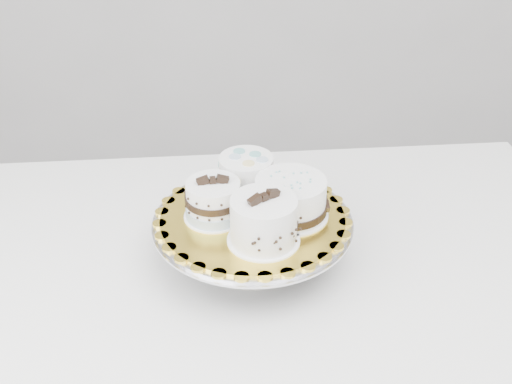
{
  "coord_description": "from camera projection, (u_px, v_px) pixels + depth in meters",
  "views": [
    {
      "loc": [
        -0.23,
        -0.71,
        1.48
      ],
      "look_at": [
        -0.12,
        0.2,
        0.89
      ],
      "focal_mm": 45.0,
      "sensor_mm": 36.0,
      "label": 1
    }
  ],
  "objects": [
    {
      "name": "cake_dots",
      "position": [
        246.0,
        175.0,
        1.15
      ],
      "size": [
        0.12,
        0.12,
        0.07
      ],
      "rotation": [
        0.0,
        0.0,
        0.04
      ],
      "color": "white",
      "rests_on": "cake_board"
    },
    {
      "name": "cake_board",
      "position": [
        253.0,
        217.0,
        1.1
      ],
      "size": [
        0.37,
        0.37,
        0.0
      ],
      "primitive_type": "cylinder",
      "rotation": [
        0.0,
        0.0,
        0.18
      ],
      "color": "yellow",
      "rests_on": "cake_stand"
    },
    {
      "name": "table",
      "position": [
        274.0,
        294.0,
        1.2
      ],
      "size": [
        1.25,
        0.86,
        0.75
      ],
      "rotation": [
        0.0,
        0.0,
        -0.04
      ],
      "color": "white",
      "rests_on": "floor"
    },
    {
      "name": "cake_ribbon",
      "position": [
        291.0,
        199.0,
        1.09
      ],
      "size": [
        0.14,
        0.13,
        0.07
      ],
      "rotation": [
        0.0,
        0.0,
        -0.05
      ],
      "color": "white",
      "rests_on": "cake_board"
    },
    {
      "name": "cake_swirl",
      "position": [
        264.0,
        222.0,
        1.02
      ],
      "size": [
        0.15,
        0.15,
        0.1
      ],
      "rotation": [
        0.0,
        0.0,
        0.49
      ],
      "color": "white",
      "rests_on": "cake_board"
    },
    {
      "name": "cake_stand",
      "position": [
        253.0,
        232.0,
        1.12
      ],
      "size": [
        0.35,
        0.35,
        0.09
      ],
      "color": "gray",
      "rests_on": "table"
    },
    {
      "name": "cake_banded",
      "position": [
        214.0,
        201.0,
        1.09
      ],
      "size": [
        0.1,
        0.1,
        0.08
      ],
      "rotation": [
        0.0,
        0.0,
        0.01
      ],
      "color": "white",
      "rests_on": "cake_board"
    }
  ]
}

